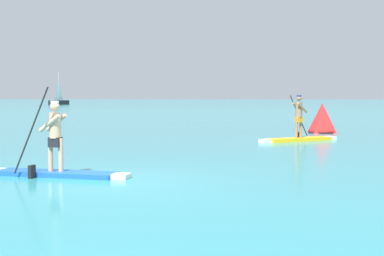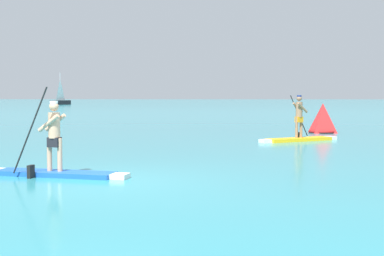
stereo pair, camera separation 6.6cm
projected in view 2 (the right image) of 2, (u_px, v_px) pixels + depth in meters
name	position (u px, v px, depth m)	size (l,w,h in m)	color
ground	(109.00, 182.00, 11.16)	(440.00, 440.00, 0.00)	teal
paddleboarder_mid_center	(54.00, 161.00, 11.98)	(3.48, 1.15, 2.03)	blue
paddleboarder_far_right	(299.00, 133.00, 21.09)	(3.28, 2.25, 1.82)	yellow
race_marker_buoy	(323.00, 119.00, 25.70)	(1.53, 1.53, 1.42)	red
sailboat_left_horizon	(60.00, 101.00, 101.48)	(3.05, 4.45, 6.05)	black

